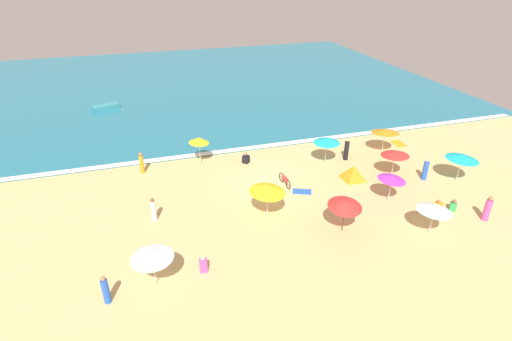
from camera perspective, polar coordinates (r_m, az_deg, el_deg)
ground_plane at (r=29.21m, az=1.59°, el=-2.02°), size 60.00×60.00×0.00m
ocean_water at (r=54.56m, az=-8.05°, el=12.17°), size 60.00×44.00×0.10m
wave_breaker_foam at (r=34.52m, az=-1.75°, el=3.11°), size 57.00×0.70×0.01m
beach_umbrella_0 at (r=35.05m, az=17.87°, el=5.36°), size 2.56×2.57×2.18m
beach_umbrella_1 at (r=24.00m, az=12.54°, el=-4.57°), size 2.13×2.17×2.29m
beach_umbrella_2 at (r=32.42m, az=27.23°, el=1.69°), size 2.88×2.86×2.18m
beach_umbrella_3 at (r=31.21m, az=19.14°, el=2.38°), size 2.63×2.64×2.18m
beach_umbrella_4 at (r=25.50m, az=24.03°, el=-4.83°), size 2.49×2.47×2.11m
beach_umbrella_5 at (r=27.88m, az=18.73°, el=-0.98°), size 2.37×2.36×2.03m
beach_umbrella_6 at (r=24.82m, az=1.67°, el=-2.58°), size 3.20×3.19×2.32m
beach_umbrella_7 at (r=20.44m, az=-14.55°, el=-11.57°), size 2.85×2.85×2.04m
beach_umbrella_8 at (r=31.96m, az=10.00°, el=4.18°), size 2.90×2.90×2.13m
beach_umbrella_9 at (r=31.65m, az=-8.09°, el=4.28°), size 2.08×2.06×2.32m
beach_tent at (r=30.52m, az=13.61°, el=-0.29°), size 2.16×2.16×1.09m
parked_bicycle at (r=29.07m, az=4.09°, el=-1.37°), size 0.21×1.82×0.76m
beachgoer_0 at (r=31.65m, az=-15.92°, el=1.04°), size 0.34×0.34×1.71m
beachgoer_1 at (r=28.62m, az=24.36°, el=-4.65°), size 0.62×0.62×0.84m
beachgoer_2 at (r=32.05m, az=22.87°, el=0.07°), size 0.51×0.51×1.68m
beachgoer_3 at (r=21.69m, az=-7.48°, el=-13.10°), size 0.43×0.43×0.94m
beachgoer_4 at (r=29.09m, az=26.15°, el=-4.51°), size 0.55×0.55×0.82m
beachgoer_5 at (r=28.83m, az=29.96°, el=-4.78°), size 0.56×0.56×1.69m
beachgoer_6 at (r=25.77m, az=-14.33°, el=-5.43°), size 0.38×0.38×1.61m
beachgoer_7 at (r=32.18m, az=-1.44°, el=1.66°), size 0.67×0.67×0.84m
beachgoer_8 at (r=33.30m, az=12.70°, el=2.87°), size 0.51×0.51×1.84m
beachgoer_9 at (r=20.92m, az=-20.53°, el=-15.63°), size 0.40×0.40×1.58m
beach_towel_0 at (r=37.92m, az=19.55°, el=3.63°), size 1.05×1.51×0.01m
beach_towel_1 at (r=28.52m, az=6.55°, el=-2.99°), size 1.51×1.22×0.01m
small_boat_0 at (r=46.92m, az=-20.57°, el=8.44°), size 2.96×2.15×0.47m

